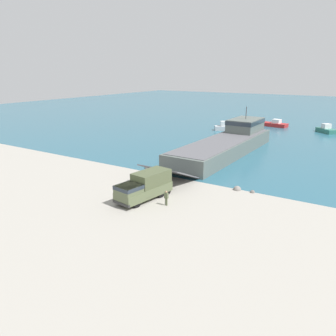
{
  "coord_description": "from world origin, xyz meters",
  "views": [
    {
      "loc": [
        23.45,
        -30.42,
        14.19
      ],
      "look_at": [
        2.09,
        3.67,
        2.27
      ],
      "focal_mm": 35.0,
      "sensor_mm": 36.0,
      "label": 1
    }
  ],
  "objects_px": {
    "soldier_on_ramp": "(166,197)",
    "moored_boat_b": "(327,130)",
    "moored_boat_c": "(275,124)",
    "mooring_bollard": "(150,171)",
    "landing_craft": "(228,142)",
    "moored_boat_a": "(225,127)",
    "military_truck": "(145,186)"
  },
  "relations": [
    {
      "from": "landing_craft",
      "to": "moored_boat_c",
      "type": "height_order",
      "value": "landing_craft"
    },
    {
      "from": "landing_craft",
      "to": "moored_boat_b",
      "type": "bearing_deg",
      "value": 68.94
    },
    {
      "from": "moored_boat_c",
      "to": "landing_craft",
      "type": "bearing_deg",
      "value": -169.9
    },
    {
      "from": "military_truck",
      "to": "mooring_bollard",
      "type": "height_order",
      "value": "military_truck"
    },
    {
      "from": "mooring_bollard",
      "to": "soldier_on_ramp",
      "type": "bearing_deg",
      "value": -45.88
    },
    {
      "from": "mooring_bollard",
      "to": "military_truck",
      "type": "bearing_deg",
      "value": -58.17
    },
    {
      "from": "soldier_on_ramp",
      "to": "moored_boat_c",
      "type": "bearing_deg",
      "value": 6.85
    },
    {
      "from": "moored_boat_c",
      "to": "mooring_bollard",
      "type": "height_order",
      "value": "moored_boat_c"
    },
    {
      "from": "military_truck",
      "to": "soldier_on_ramp",
      "type": "bearing_deg",
      "value": 92.24
    },
    {
      "from": "landing_craft",
      "to": "military_truck",
      "type": "distance_m",
      "value": 26.64
    },
    {
      "from": "moored_boat_c",
      "to": "mooring_bollard",
      "type": "distance_m",
      "value": 52.48
    },
    {
      "from": "military_truck",
      "to": "moored_boat_a",
      "type": "relative_size",
      "value": 1.39
    },
    {
      "from": "landing_craft",
      "to": "moored_boat_a",
      "type": "bearing_deg",
      "value": 114.94
    },
    {
      "from": "soldier_on_ramp",
      "to": "mooring_bollard",
      "type": "height_order",
      "value": "soldier_on_ramp"
    },
    {
      "from": "landing_craft",
      "to": "moored_boat_a",
      "type": "relative_size",
      "value": 6.61
    },
    {
      "from": "moored_boat_b",
      "to": "military_truck",
      "type": "bearing_deg",
      "value": 33.35
    },
    {
      "from": "moored_boat_b",
      "to": "moored_boat_a",
      "type": "bearing_deg",
      "value": -20.35
    },
    {
      "from": "soldier_on_ramp",
      "to": "mooring_bollard",
      "type": "distance_m",
      "value": 11.62
    },
    {
      "from": "military_truck",
      "to": "landing_craft",
      "type": "bearing_deg",
      "value": -170.06
    },
    {
      "from": "soldier_on_ramp",
      "to": "moored_boat_c",
      "type": "relative_size",
      "value": 0.25
    },
    {
      "from": "moored_boat_a",
      "to": "mooring_bollard",
      "type": "bearing_deg",
      "value": -24.55
    },
    {
      "from": "landing_craft",
      "to": "moored_boat_c",
      "type": "distance_m",
      "value": 33.7
    },
    {
      "from": "moored_boat_b",
      "to": "moored_boat_c",
      "type": "bearing_deg",
      "value": -56.11
    },
    {
      "from": "moored_boat_c",
      "to": "moored_boat_a",
      "type": "bearing_deg",
      "value": 153.92
    },
    {
      "from": "moored_boat_c",
      "to": "soldier_on_ramp",
      "type": "bearing_deg",
      "value": -166.6
    },
    {
      "from": "moored_boat_a",
      "to": "moored_boat_c",
      "type": "xyz_separation_m",
      "value": [
        9.04,
        12.61,
        -0.11
      ]
    },
    {
      "from": "moored_boat_a",
      "to": "mooring_bollard",
      "type": "relative_size",
      "value": 5.78
    },
    {
      "from": "moored_boat_b",
      "to": "mooring_bollard",
      "type": "relative_size",
      "value": 5.77
    },
    {
      "from": "moored_boat_c",
      "to": "mooring_bollard",
      "type": "bearing_deg",
      "value": -174.82
    },
    {
      "from": "moored_boat_b",
      "to": "landing_craft",
      "type": "bearing_deg",
      "value": 23.01
    },
    {
      "from": "soldier_on_ramp",
      "to": "moored_boat_b",
      "type": "height_order",
      "value": "moored_boat_b"
    },
    {
      "from": "moored_boat_a",
      "to": "mooring_bollard",
      "type": "xyz_separation_m",
      "value": [
        5.04,
        -39.72,
        -0.25
      ]
    }
  ]
}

